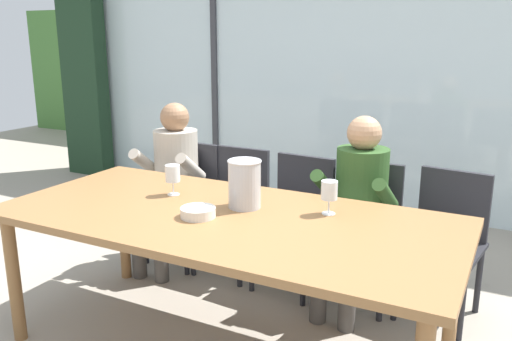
# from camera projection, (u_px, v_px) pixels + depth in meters

# --- Properties ---
(ground) EXTENTS (14.00, 14.00, 0.00)m
(ground) POSITION_uv_depth(u_px,v_px,m) (298.00, 276.00, 3.72)
(ground) COLOR #9E9384
(window_glass_panel) EXTENTS (7.56, 0.03, 2.60)m
(window_glass_panel) POSITION_uv_depth(u_px,v_px,m) (372.00, 75.00, 4.87)
(window_glass_panel) COLOR silver
(window_glass_panel) RESTS_ON ground
(window_mullion_left) EXTENTS (0.06, 0.06, 2.60)m
(window_mullion_left) POSITION_uv_depth(u_px,v_px,m) (215.00, 70.00, 5.61)
(window_mullion_left) COLOR #38383D
(window_mullion_left) RESTS_ON ground
(hillside_vineyard) EXTENTS (13.56, 2.40, 2.09)m
(hillside_vineyard) POSITION_uv_depth(u_px,v_px,m) (428.00, 80.00, 7.59)
(hillside_vineyard) COLOR #477A38
(hillside_vineyard) RESTS_ON ground
(curtain_heavy_drape) EXTENTS (0.56, 0.20, 2.60)m
(curtain_heavy_drape) POSITION_uv_depth(u_px,v_px,m) (84.00, 67.00, 6.24)
(curtain_heavy_drape) COLOR #1E3823
(curtain_heavy_drape) RESTS_ON ground
(dining_table) EXTENTS (2.36, 1.09, 0.77)m
(dining_table) POSITION_uv_depth(u_px,v_px,m) (225.00, 227.00, 2.69)
(dining_table) COLOR olive
(dining_table) RESTS_ON ground
(chair_near_curtain) EXTENTS (0.46, 0.46, 0.87)m
(chair_near_curtain) POSITION_uv_depth(u_px,v_px,m) (188.00, 192.00, 3.97)
(chair_near_curtain) COLOR #232328
(chair_near_curtain) RESTS_ON ground
(chair_left_of_center) EXTENTS (0.44, 0.44, 0.87)m
(chair_left_of_center) POSITION_uv_depth(u_px,v_px,m) (236.00, 200.00, 3.78)
(chair_left_of_center) COLOR #232328
(chair_left_of_center) RESTS_ON ground
(chair_center) EXTENTS (0.47, 0.47, 0.87)m
(chair_center) POSITION_uv_depth(u_px,v_px,m) (298.00, 212.00, 3.53)
(chair_center) COLOR #232328
(chair_center) RESTS_ON ground
(chair_right_of_center) EXTENTS (0.45, 0.45, 0.87)m
(chair_right_of_center) POSITION_uv_depth(u_px,v_px,m) (364.00, 221.00, 3.35)
(chair_right_of_center) COLOR #232328
(chair_right_of_center) RESTS_ON ground
(chair_near_window_right) EXTENTS (0.50, 0.50, 0.87)m
(chair_near_window_right) POSITION_uv_depth(u_px,v_px,m) (447.00, 233.00, 3.15)
(chair_near_window_right) COLOR #232328
(chair_near_window_right) RESTS_ON ground
(person_beige_jumper) EXTENTS (0.49, 0.63, 1.19)m
(person_beige_jumper) POSITION_uv_depth(u_px,v_px,m) (171.00, 174.00, 3.81)
(person_beige_jumper) COLOR #B7AD9E
(person_beige_jumper) RESTS_ON ground
(person_olive_shirt) EXTENTS (0.48, 0.63, 1.19)m
(person_olive_shirt) POSITION_uv_depth(u_px,v_px,m) (357.00, 201.00, 3.20)
(person_olive_shirt) COLOR #2D5123
(person_olive_shirt) RESTS_ON ground
(ice_bucket_primary) EXTENTS (0.18, 0.18, 0.26)m
(ice_bucket_primary) POSITION_uv_depth(u_px,v_px,m) (245.00, 183.00, 2.75)
(ice_bucket_primary) COLOR #B7B7BC
(ice_bucket_primary) RESTS_ON dining_table
(tasting_bowl) EXTENTS (0.18, 0.18, 0.05)m
(tasting_bowl) POSITION_uv_depth(u_px,v_px,m) (198.00, 212.00, 2.62)
(tasting_bowl) COLOR silver
(tasting_bowl) RESTS_ON dining_table
(wine_glass_by_left_taster) EXTENTS (0.08, 0.08, 0.17)m
(wine_glass_by_left_taster) POSITION_uv_depth(u_px,v_px,m) (173.00, 175.00, 2.97)
(wine_glass_by_left_taster) COLOR silver
(wine_glass_by_left_taster) RESTS_ON dining_table
(wine_glass_near_bucket) EXTENTS (0.08, 0.08, 0.17)m
(wine_glass_near_bucket) POSITION_uv_depth(u_px,v_px,m) (329.00, 192.00, 2.65)
(wine_glass_near_bucket) COLOR silver
(wine_glass_near_bucket) RESTS_ON dining_table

